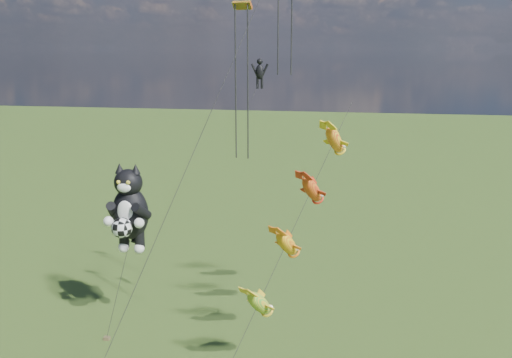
# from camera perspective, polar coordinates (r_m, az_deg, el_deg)

# --- Properties ---
(cat_kite_rig) EXTENTS (3.00, 4.36, 11.48)m
(cat_kite_rig) POSITION_cam_1_polar(r_m,az_deg,el_deg) (39.43, -12.59, -2.87)
(cat_kite_rig) COLOR brown
(cat_kite_rig) RESTS_ON ground
(fish_windsock_rig) EXTENTS (6.90, 14.49, 15.33)m
(fish_windsock_rig) POSITION_cam_1_polar(r_m,az_deg,el_deg) (36.06, 4.34, -3.74)
(fish_windsock_rig) COLOR brown
(fish_windsock_rig) RESTS_ON ground
(parafoil_rig) EXTENTS (9.13, 15.62, 26.10)m
(parafoil_rig) POSITION_cam_1_polar(r_m,az_deg,el_deg) (33.27, 0.11, 12.20)
(parafoil_rig) COLOR brown
(parafoil_rig) RESTS_ON ground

